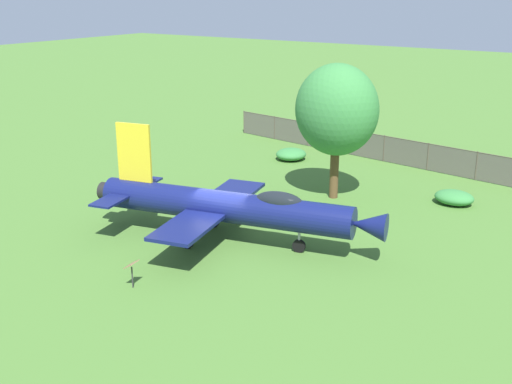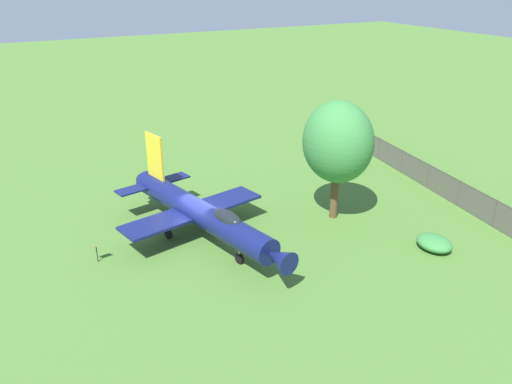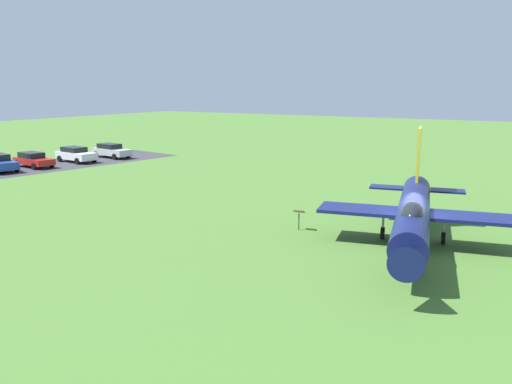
{
  "view_description": "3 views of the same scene",
  "coord_description": "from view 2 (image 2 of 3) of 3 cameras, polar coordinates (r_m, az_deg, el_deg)",
  "views": [
    {
      "loc": [
        16.56,
        -22.22,
        11.51
      ],
      "look_at": [
        1.29,
        0.77,
        2.46
      ],
      "focal_mm": 44.21,
      "sensor_mm": 36.0,
      "label": 1
    },
    {
      "loc": [
        25.27,
        -9.73,
        14.75
      ],
      "look_at": [
        0.54,
        3.47,
        2.5
      ],
      "focal_mm": 36.07,
      "sensor_mm": 36.0,
      "label": 2
    },
    {
      "loc": [
        23.81,
        5.72,
        7.48
      ],
      "look_at": [
        -1.35,
        -9.29,
        1.5
      ],
      "focal_mm": 36.49,
      "sensor_mm": 36.0,
      "label": 3
    }
  ],
  "objects": [
    {
      "name": "display_jet",
      "position": [
        29.77,
        -5.98,
        -2.35
      ],
      "size": [
        14.16,
        9.17,
        5.31
      ],
      "rotation": [
        0.0,
        0.0,
        0.22
      ],
      "color": "#111951",
      "rests_on": "ground_plane"
    },
    {
      "name": "shrub_near_fence",
      "position": [
        41.16,
        9.96,
        2.83
      ],
      "size": [
        2.06,
        2.21,
        0.79
      ],
      "color": "#387F3D",
      "rests_on": "ground_plane"
    },
    {
      "name": "shrub_by_tree",
      "position": [
        31.06,
        19.16,
        -5.36
      ],
      "size": [
        2.15,
        1.73,
        0.79
      ],
      "color": "#387F3D",
      "rests_on": "ground_plane"
    },
    {
      "name": "perimeter_fence",
      "position": [
        38.04,
        20.03,
        0.88
      ],
      "size": [
        29.31,
        4.44,
        1.84
      ],
      "rotation": [
        0.0,
        0.0,
        9.28
      ],
      "color": "#4C4238",
      "rests_on": "ground_plane"
    },
    {
      "name": "info_plaque",
      "position": [
        29.23,
        -17.3,
        -5.95
      ],
      "size": [
        0.5,
        0.66,
        1.14
      ],
      "color": "#333333",
      "rests_on": "ground_plane"
    },
    {
      "name": "ground_plane",
      "position": [
        30.83,
        -6.19,
        -5.12
      ],
      "size": [
        200.0,
        200.0,
        0.0
      ],
      "primitive_type": "plane",
      "color": "#47722D"
    },
    {
      "name": "shade_tree",
      "position": [
        31.7,
        9.06,
        5.45
      ],
      "size": [
        4.7,
        4.14,
        7.59
      ],
      "color": "brown",
      "rests_on": "ground_plane"
    }
  ]
}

